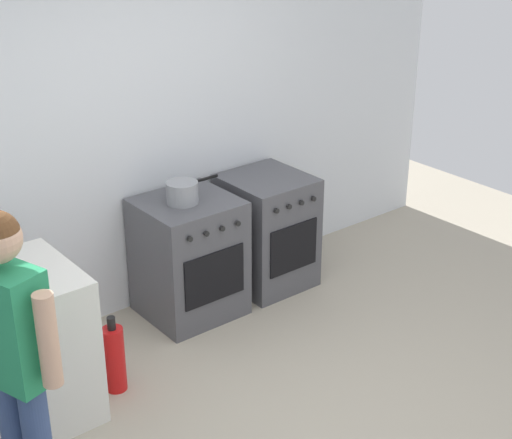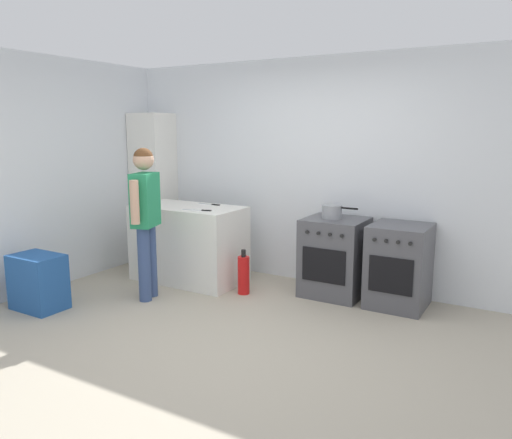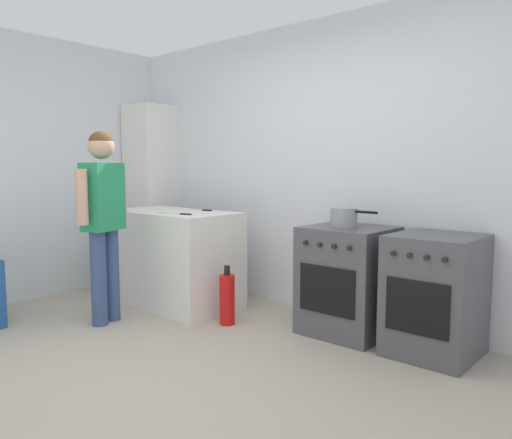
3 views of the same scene
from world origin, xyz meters
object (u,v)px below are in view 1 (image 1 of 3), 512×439
object	(u,v)px
oven_right	(267,231)
person	(13,347)
pot	(183,192)
fire_extinguisher	(114,358)
knife_bread	(18,291)
oven_left	(189,257)

from	to	relation	value
oven_right	person	distance (m)	2.68
pot	fire_extinguisher	size ratio (longest dim) A/B	0.79
knife_bread	fire_extinguisher	world-z (taller)	knife_bread
oven_left	oven_right	world-z (taller)	same
oven_left	knife_bread	size ratio (longest dim) A/B	2.45
oven_left	oven_right	distance (m)	0.70
knife_bread	person	distance (m)	0.62
oven_left	person	size ratio (longest dim) A/B	0.53
oven_right	knife_bread	world-z (taller)	knife_bread
oven_right	oven_left	bearing A→B (deg)	180.00
pot	knife_bread	distance (m)	1.49
fire_extinguisher	oven_left	bearing A→B (deg)	28.78
knife_bread	fire_extinguisher	bearing A→B (deg)	8.36
oven_left	fire_extinguisher	distance (m)	1.01
knife_bread	fire_extinguisher	xyz separation A→B (m)	(0.55, 0.08, -0.69)
oven_left	pot	xyz separation A→B (m)	(-0.04, -0.01, 0.50)
oven_left	fire_extinguisher	size ratio (longest dim) A/B	1.70
person	fire_extinguisher	bearing A→B (deg)	38.68
pot	oven_left	bearing A→B (deg)	18.41
oven_left	person	xyz separation A→B (m)	(-1.68, -1.12, 0.53)
oven_right	person	size ratio (longest dim) A/B	0.53
fire_extinguisher	pot	bearing A→B (deg)	29.21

